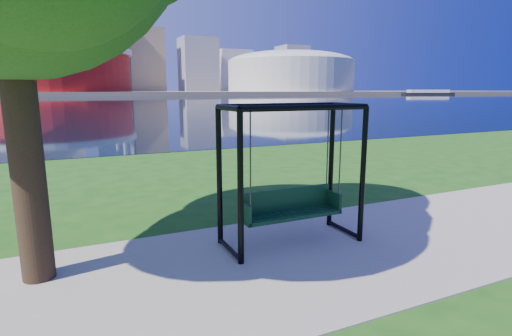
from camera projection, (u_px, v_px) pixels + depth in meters
ground at (265, 251)px, 7.02m from camera, size 900.00×900.00×0.00m
path at (279, 261)px, 6.58m from camera, size 120.00×4.00×0.03m
river at (81, 102)px, 97.78m from camera, size 900.00×180.00×0.02m
far_bank at (72, 93)px, 279.10m from camera, size 900.00×228.00×2.00m
stadium at (50, 68)px, 209.25m from camera, size 83.00×83.00×32.00m
arena at (291, 70)px, 268.99m from camera, size 84.00×84.00×26.56m
skyline at (61, 43)px, 282.56m from camera, size 392.00×66.00×96.50m
swing at (291, 178)px, 7.20m from camera, size 2.50×1.09×2.56m
barge at (428, 92)px, 250.76m from camera, size 31.77×18.82×3.09m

